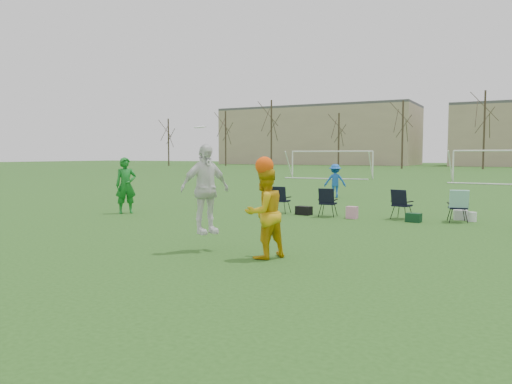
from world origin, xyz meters
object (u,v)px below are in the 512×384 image
Objects in this scene: center_contest at (235,200)px; goal_mid at (507,157)px; fielder_green_near at (126,185)px; goal_left at (331,157)px; fielder_blue at (335,181)px.

center_contest reaches higher than goal_mid.
fielder_green_near is 0.27× the size of goal_left.
goal_left is 1.00× the size of goal_mid.
goal_mid is at bearing -13.13° from goal_left.
fielder_green_near is 28.99m from goal_left.
fielder_green_near is 1.22× the size of fielder_blue.
center_contest is at bearing -93.80° from goal_mid.
fielder_blue is 0.22× the size of goal_left.
center_contest is 31.71m from goal_mid.
fielder_blue is 0.60× the size of center_contest.
center_contest is 0.37× the size of goal_mid.
center_contest is at bearing -84.32° from fielder_green_near.
fielder_green_near is 8.51m from center_contest.
goal_left reaches higher than fielder_green_near.
fielder_blue is at bearing 13.75° from fielder_green_near.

